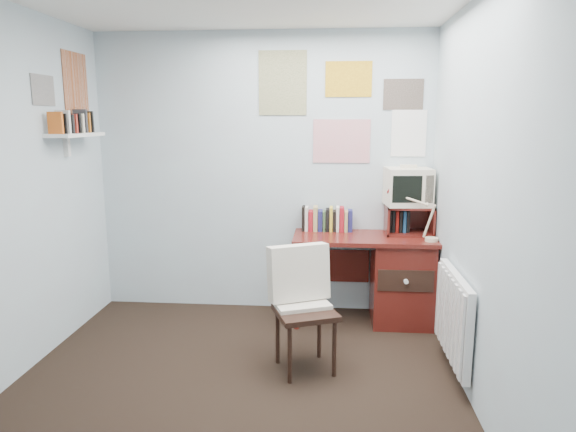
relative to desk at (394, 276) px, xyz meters
name	(u,v)px	position (x,y,z in m)	size (l,w,h in m)	color
ground	(228,407)	(-1.17, -1.48, -0.41)	(3.50, 3.50, 0.00)	black
back_wall	(263,174)	(-1.17, 0.27, 0.84)	(3.00, 0.02, 2.50)	#AAB6C2
right_wall	(494,211)	(0.33, -1.48, 0.84)	(0.02, 3.50, 2.50)	#AAB6C2
desk	(394,276)	(0.00, 0.00, 0.00)	(1.20, 0.55, 0.76)	#551813
desk_chair	(305,313)	(-0.72, -0.95, 0.02)	(0.43, 0.41, 0.84)	black
desk_lamp	(433,218)	(0.27, -0.15, 0.55)	(0.27, 0.24, 0.39)	red
tv_riser	(409,220)	(0.12, 0.11, 0.48)	(0.40, 0.30, 0.25)	#551813
crt_tv	(408,185)	(0.10, 0.13, 0.78)	(0.37, 0.34, 0.35)	beige
book_row	(336,219)	(-0.51, 0.18, 0.46)	(0.60, 0.14, 0.22)	#551813
radiator	(454,317)	(0.29, -0.93, 0.01)	(0.09, 0.80, 0.60)	white
wall_shelf	(76,135)	(-2.57, -0.38, 1.21)	(0.20, 0.62, 0.24)	white
posters_back	(342,106)	(-0.47, 0.26, 1.44)	(1.20, 0.01, 0.90)	white
posters_left	(60,85)	(-2.67, -0.38, 1.59)	(0.01, 0.70, 0.60)	white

